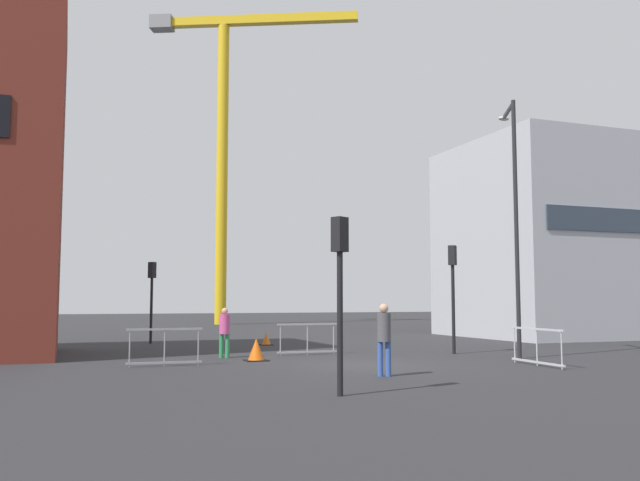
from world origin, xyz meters
TOP-DOWN VIEW (x-y plane):
  - ground at (0.00, 0.00)m, footprint 160.00×160.00m
  - office_block at (15.56, 10.91)m, footprint 9.10×9.16m
  - construction_crane at (3.41, 34.32)m, footprint 15.68×8.09m
  - streetlamp_tall at (5.65, 0.41)m, footprint 1.11×1.87m
  - traffic_light_island at (-3.11, -5.75)m, footprint 0.39×0.34m
  - traffic_light_corner at (-4.72, 12.22)m, footprint 0.36×0.38m
  - traffic_light_median at (4.63, 2.67)m, footprint 0.37×0.37m
  - pedestrian_walking at (-3.32, 3.82)m, footprint 0.34×0.34m
  - pedestrian_waiting at (-0.78, -2.91)m, footprint 0.34×0.34m
  - safety_barrier_front at (-0.35, 4.06)m, footprint 2.18×0.09m
  - safety_barrier_rear at (4.56, -1.94)m, footprint 0.21×2.53m
  - safety_barrier_mid_span at (-5.54, 1.63)m, footprint 2.14×0.11m
  - traffic_cone_on_verge at (-0.27, 9.49)m, footprint 0.50×0.50m
  - traffic_cone_by_barrier at (-2.62, 2.41)m, footprint 0.69×0.69m

SIDE VIEW (x-z plane):
  - ground at x=0.00m, z-range 0.00..0.00m
  - traffic_cone_on_verge at x=-0.27m, z-range -0.02..0.48m
  - traffic_cone_by_barrier at x=-2.62m, z-range -0.02..0.67m
  - safety_barrier_mid_span at x=-5.54m, z-range 0.02..1.10m
  - safety_barrier_front at x=-0.35m, z-range 0.02..1.10m
  - safety_barrier_rear at x=4.56m, z-range 0.02..1.10m
  - pedestrian_walking at x=-3.32m, z-range 0.13..1.76m
  - pedestrian_waiting at x=-0.78m, z-range 0.15..1.94m
  - traffic_light_island at x=-3.11m, z-range 0.63..4.18m
  - traffic_light_corner at x=-4.72m, z-range 0.63..4.18m
  - traffic_light_median at x=4.63m, z-range 0.67..4.49m
  - streetlamp_tall at x=5.65m, z-range 0.73..9.25m
  - office_block at x=15.56m, z-range 0.00..10.01m
  - construction_crane at x=3.41m, z-range 3.81..28.79m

